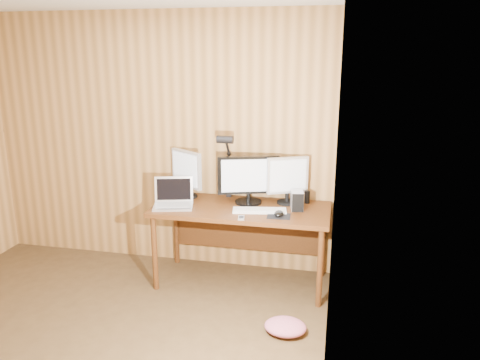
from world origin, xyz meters
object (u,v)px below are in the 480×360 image
(mouse, at_px, (279,214))
(speaker, at_px, (307,197))
(monitor_right, at_px, (288,179))
(phone, at_px, (241,218))
(monitor_center, at_px, (248,179))
(monitor_left, at_px, (187,172))
(keyboard, at_px, (260,210))
(laptop, at_px, (173,199))
(desk_lamp, at_px, (227,157))
(hard_drive, at_px, (297,201))
(desk, at_px, (243,217))

(mouse, xyz_separation_m, speaker, (0.21, 0.42, 0.03))
(monitor_right, relative_size, phone, 4.00)
(mouse, bearing_deg, monitor_center, 140.81)
(monitor_right, relative_size, speaker, 3.80)
(monitor_left, bearing_deg, keyboard, 13.85)
(monitor_center, height_order, laptop, monitor_center)
(monitor_center, distance_m, phone, 0.48)
(laptop, xyz_separation_m, desk_lamp, (0.43, 0.31, 0.35))
(laptop, bearing_deg, monitor_left, 66.76)
(monitor_center, distance_m, monitor_right, 0.36)
(speaker, bearing_deg, mouse, -116.76)
(monitor_right, xyz_separation_m, speaker, (0.18, 0.05, -0.18))
(monitor_left, distance_m, keyboard, 0.84)
(keyboard, xyz_separation_m, speaker, (0.39, 0.33, 0.05))
(phone, distance_m, desk_lamp, 0.70)
(hard_drive, bearing_deg, monitor_right, 112.14)
(keyboard, height_order, desk_lamp, desk_lamp)
(monitor_center, relative_size, laptop, 1.35)
(keyboard, bearing_deg, desk, 129.76)
(hard_drive, relative_size, phone, 1.57)
(monitor_left, bearing_deg, desk_lamp, 38.63)
(desk, distance_m, monitor_left, 0.70)
(monitor_center, relative_size, monitor_left, 1.21)
(speaker, bearing_deg, laptop, -164.70)
(monitor_left, relative_size, monitor_right, 1.04)
(desk, bearing_deg, desk_lamp, 140.29)
(monitor_left, relative_size, desk_lamp, 0.69)
(keyboard, height_order, hard_drive, hard_drive)
(desk, bearing_deg, speaker, 16.71)
(monitor_center, bearing_deg, monitor_right, -7.56)
(monitor_left, height_order, phone, monitor_left)
(monitor_left, relative_size, laptop, 1.12)
(monitor_left, height_order, desk_lamp, desk_lamp)
(monitor_left, height_order, speaker, monitor_left)
(monitor_right, relative_size, hard_drive, 2.55)
(desk, distance_m, laptop, 0.66)
(keyboard, xyz_separation_m, mouse, (0.18, -0.09, 0.01))
(keyboard, bearing_deg, mouse, -35.85)
(monitor_left, distance_m, mouse, 1.04)
(monitor_right, xyz_separation_m, mouse, (-0.03, -0.37, -0.21))
(desk_lamp, bearing_deg, speaker, 19.90)
(monitor_left, height_order, mouse, monitor_left)
(desk, relative_size, desk_lamp, 2.41)
(desk, height_order, laptop, laptop)
(keyboard, height_order, speaker, speaker)
(monitor_left, bearing_deg, mouse, 12.66)
(mouse, distance_m, phone, 0.33)
(monitor_right, bearing_deg, desk, 172.17)
(laptop, bearing_deg, desk, -0.89)
(monitor_left, xyz_separation_m, keyboard, (0.76, -0.28, -0.24))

